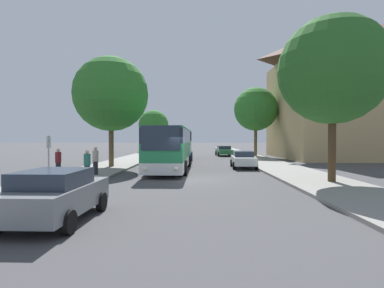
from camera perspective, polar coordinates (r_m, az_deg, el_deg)
ground_plane at (r=18.08m, az=-0.02°, el=-6.65°), size 300.00×300.00×0.00m
sidewalk_left at (r=19.47m, az=-21.21°, el=-5.94°), size 4.00×120.00×0.15m
sidewalk_right at (r=19.29m, az=21.38°, el=-6.01°), size 4.00×120.00×0.15m
building_right_background at (r=41.89m, az=26.67°, el=9.09°), size 14.97×15.59×16.71m
bus_front at (r=22.65m, az=-4.14°, el=-0.74°), size 3.00×10.77×3.20m
bus_middle at (r=35.73m, az=-2.28°, el=-0.04°), size 3.06×10.96×3.24m
parked_car_left_curb at (r=9.75m, az=-24.59°, el=-8.70°), size 2.15×3.99×1.51m
parked_car_right_near at (r=24.94m, az=9.73°, el=-2.84°), size 2.05×4.22×1.39m
parked_car_right_far at (r=41.81m, az=6.11°, el=-1.25°), size 2.26×4.70×1.40m
bus_stop_sign at (r=17.46m, az=-25.66°, el=-1.56°), size 0.08×0.45×2.43m
pedestrian_waiting_near at (r=19.79m, az=-17.91°, el=-3.04°), size 0.36×0.36×1.74m
pedestrian_waiting_far at (r=20.37m, az=-24.13°, el=-3.11°), size 0.36×0.36×1.65m
pedestrian_walking_back at (r=17.58m, az=-19.34°, el=-3.74°), size 0.36×0.36×1.64m
tree_left_near at (r=25.54m, az=-15.18°, el=9.15°), size 6.05×6.05×8.92m
tree_left_far at (r=52.89m, az=-7.34°, el=3.61°), size 5.21×5.21×7.25m
tree_right_near at (r=40.28m, az=12.04°, el=6.49°), size 5.67×5.67×8.95m
tree_right_mid at (r=17.80m, az=25.22°, el=12.54°), size 5.66×5.66×8.69m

